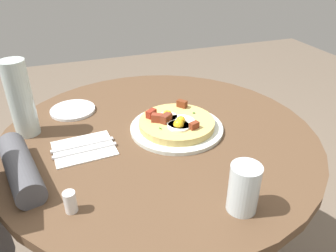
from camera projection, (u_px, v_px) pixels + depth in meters
name	position (u px, v px, depth m)	size (l,w,h in m)	color
dining_table	(160.00, 177.00, 1.10)	(0.98, 0.98, 0.74)	brown
pizza_plate	(177.00, 129.00, 1.02)	(0.29, 0.29, 0.01)	silver
breakfast_pizza	(177.00, 123.00, 1.01)	(0.24, 0.24, 0.05)	tan
bread_plate	(73.00, 110.00, 1.13)	(0.15, 0.15, 0.01)	white
napkin	(84.00, 148.00, 0.93)	(0.17, 0.14, 0.00)	white
fork	(85.00, 150.00, 0.92)	(0.18, 0.01, 0.01)	silver
knife	(83.00, 144.00, 0.94)	(0.18, 0.01, 0.01)	silver
water_glass	(244.00, 188.00, 0.70)	(0.07, 0.07, 0.12)	silver
water_bottle	(20.00, 99.00, 0.95)	(0.07, 0.07, 0.23)	silver
salt_shaker	(70.00, 202.00, 0.71)	(0.03, 0.03, 0.05)	white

